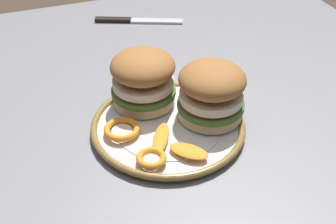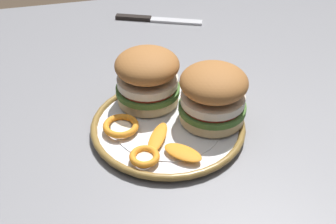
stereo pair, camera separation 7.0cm
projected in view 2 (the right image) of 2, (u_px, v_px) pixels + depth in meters
dining_table at (177, 149)px, 0.90m from camera, size 1.12×1.09×0.77m
dinner_plate at (168, 126)px, 0.78m from camera, size 0.27×0.27×0.02m
sandwich_half_left at (147, 76)px, 0.80m from camera, size 0.16×0.16×0.10m
sandwich_half_right at (213, 94)px, 0.75m from camera, size 0.16×0.16×0.10m
orange_peel_curled at (144, 157)px, 0.70m from camera, size 0.07×0.07×0.01m
orange_peel_strip_long at (158, 137)px, 0.74m from camera, size 0.06×0.08×0.01m
orange_peel_strip_short at (183, 152)px, 0.71m from camera, size 0.07×0.07×0.01m
orange_peel_small_curl at (121, 126)px, 0.76m from camera, size 0.08×0.08×0.01m
table_knife at (152, 20)px, 1.14m from camera, size 0.21×0.10×0.01m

